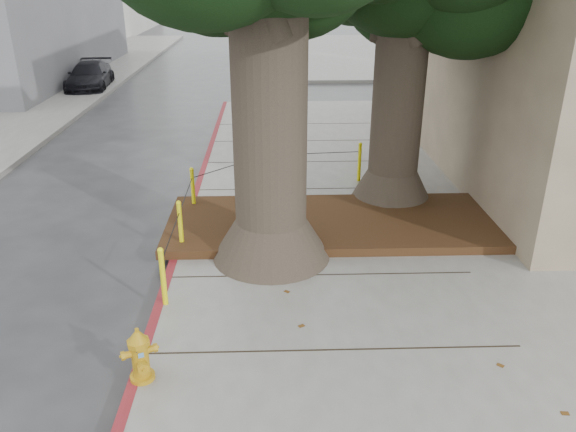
% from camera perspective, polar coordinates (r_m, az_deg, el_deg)
% --- Properties ---
extents(ground, '(140.00, 140.00, 0.00)m').
position_cam_1_polar(ground, '(7.69, 0.76, -14.41)').
color(ground, '#28282B').
rests_on(ground, ground).
extents(sidewalk_far, '(16.00, 20.00, 0.15)m').
position_cam_1_polar(sidewalk_far, '(36.89, 8.29, 16.09)').
color(sidewalk_far, slate).
rests_on(sidewalk_far, ground).
extents(curb_red, '(0.14, 26.00, 0.16)m').
position_cam_1_polar(curb_red, '(9.88, -11.61, -5.05)').
color(curb_red, maroon).
rests_on(curb_red, ground).
extents(planter_bed, '(6.40, 2.60, 0.16)m').
position_cam_1_polar(planter_bed, '(10.99, 4.55, -0.68)').
color(planter_bed, black).
rests_on(planter_bed, sidewalk_main).
extents(bollard_ring, '(3.79, 5.39, 0.95)m').
position_cam_1_polar(bollard_ring, '(11.21, -4.67, 2.22)').
color(bollard_ring, '#FFF50E').
rests_on(bollard_ring, sidewalk_main).
extents(fire_hydrant, '(0.40, 0.40, 0.73)m').
position_cam_1_polar(fire_hydrant, '(7.17, -14.81, -13.48)').
color(fire_hydrant, gold).
rests_on(fire_hydrant, sidewalk_main).
extents(car_silver, '(3.84, 1.61, 1.30)m').
position_cam_1_polar(car_silver, '(24.87, 14.43, 13.41)').
color(car_silver, '#96969B').
rests_on(car_silver, ground).
extents(car_red, '(3.57, 1.27, 1.17)m').
position_cam_1_polar(car_red, '(24.65, 16.32, 12.98)').
color(car_red, maroon).
rests_on(car_red, ground).
extents(car_dark, '(1.97, 4.09, 1.15)m').
position_cam_1_polar(car_dark, '(26.48, -19.49, 13.25)').
color(car_dark, black).
rests_on(car_dark, ground).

